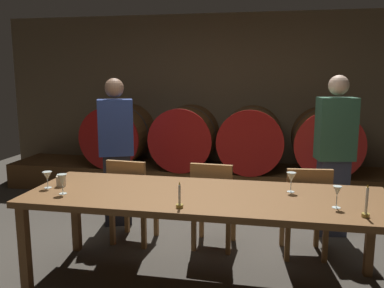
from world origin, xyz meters
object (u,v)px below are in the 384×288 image
Objects in this scene: wine_barrel_center_left at (186,136)px; wine_glass_far_left at (47,176)px; wine_glass_far_right at (337,192)px; guest_left at (116,151)px; wine_barrel_center_right at (251,138)px; dining_table at (206,201)px; chair_left at (131,197)px; wine_glass_center_left at (62,180)px; wine_barrel_far_right at (325,141)px; wine_glass_center_right at (291,178)px; guest_right at (334,155)px; wine_barrel_far_left at (120,134)px; candle_right at (366,208)px; chair_right at (306,208)px; chair_center at (213,201)px; candle_left at (180,201)px; cup_left at (61,181)px.

wine_barrel_center_left is 6.70× the size of wine_glass_far_left.
guest_left is at bearing 148.62° from wine_glass_far_right.
wine_barrel_center_right is 2.67m from dining_table.
wine_glass_center_left is at bearing 79.62° from chair_left.
chair_left is 6.30× the size of wine_glass_far_left.
wine_barrel_far_right is 2.54m from wine_glass_center_right.
guest_right is at bearing 161.04° from guest_left.
wine_glass_far_right is at bearing -9.05° from dining_table.
dining_table is 1.68× the size of guest_right.
wine_barrel_far_left is at bearing -92.92° from guest_left.
candle_right is (1.84, -2.97, 0.03)m from wine_barrel_center_left.
chair_right is at bearing -175.20° from chair_left.
chair_center is 3.87× the size of candle_right.
wine_barrel_far_left is 1.06× the size of chair_right.
guest_left is (-0.49, -1.49, 0.05)m from wine_barrel_center_left.
wine_barrel_far_left is 4.86× the size of candle_left.
wine_barrel_far_left is 1.02m from wine_barrel_center_left.
wine_glass_center_right is at bearing -103.12° from wine_barrel_far_right.
chair_right is 2.21m from cup_left.
cup_left is (-2.36, 0.30, -0.02)m from candle_right.
wine_barrel_far_left is 0.55× the size of guest_right.
wine_barrel_center_right reaches higher than wine_glass_center_left.
wine_barrel_far_right is 3.75m from wine_glass_far_left.
wine_glass_center_left is (-2.23, 0.10, 0.05)m from candle_right.
candle_right is at bearing -2.51° from wine_glass_center_left.
wine_glass_center_left is (-1.94, -0.89, 0.40)m from chair_right.
wine_glass_center_right reaches higher than wine_glass_far_left.
wine_glass_far_left reaches higher than chair_right.
wine_barrel_center_left reaches higher than wine_glass_far_right.
wine_glass_far_left is 2.00m from wine_glass_center_right.
wine_barrel_center_right is 3.17m from wine_glass_center_left.
candle_left is at bearing -145.40° from wine_glass_center_right.
wine_glass_center_right is (1.77, 0.40, 0.01)m from wine_glass_center_left.
wine_barrel_far_left is at bearing -45.60° from chair_center.
guest_left is at bearing -148.65° from wine_barrel_far_right.
chair_right is at bearing -73.13° from wine_barrel_center_right.
wine_glass_far_left is 0.12m from cup_left.
candle_left reaches higher than chair_right.
candle_right is (1.99, -0.99, 0.35)m from chair_left.
candle_left is 1.38× the size of wine_glass_far_left.
wine_glass_far_right is (0.30, -0.34, 0.00)m from wine_glass_center_right.
chair_left is 2.05m from wine_glass_far_right.
wine_barrel_far_right is at bearing -107.97° from chair_right.
cup_left is (-2.48, -2.67, 0.01)m from wine_barrel_far_right.
guest_right is at bearing 33.89° from wine_glass_center_left.
candle_right is at bearing 99.87° from chair_right.
wine_glass_far_right reaches higher than chair_left.
wine_barrel_center_left is 3.27m from wine_glass_far_right.
cup_left is (-0.03, -1.18, -0.04)m from guest_left.
candle_right is at bearing -92.26° from wine_barrel_far_right.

